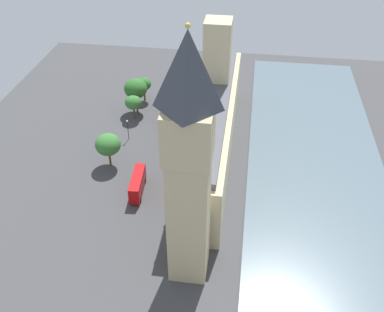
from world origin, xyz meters
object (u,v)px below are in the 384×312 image
at_px(car_blue_opposite_hall, 178,106).
at_px(plane_tree_by_river_gate, 144,84).
at_px(parliament_building, 211,123).
at_px(clock_tower, 189,166).
at_px(double_decker_bus_under_trees, 137,184).
at_px(pedestrian_trailing, 198,96).
at_px(plane_tree_near_tower, 108,145).
at_px(car_black_kerbside, 166,139).
at_px(double_decker_bus_far_end, 171,115).
at_px(street_lamp_slot_12, 137,102).
at_px(pedestrian_midblock, 168,198).
at_px(street_lamp_slot_11, 128,126).
at_px(pedestrian_corner, 173,187).
at_px(plane_tree_leading, 136,89).
at_px(plane_tree_slot_10, 133,102).

bearing_deg(car_blue_opposite_hall, plane_tree_by_river_gate, -22.19).
bearing_deg(parliament_building, plane_tree_by_river_gate, -45.87).
distance_m(clock_tower, double_decker_bus_under_trees, 35.27).
bearing_deg(pedestrian_trailing, plane_tree_by_river_gate, 71.22).
bearing_deg(plane_tree_near_tower, double_decker_bus_under_trees, 135.75).
bearing_deg(double_decker_bus_under_trees, car_blue_opposite_hall, -98.12).
bearing_deg(car_blue_opposite_hall, car_black_kerbside, 84.84).
bearing_deg(pedestrian_trailing, car_blue_opposite_hall, 112.36).
relative_size(double_decker_bus_far_end, street_lamp_slot_12, 1.59).
bearing_deg(car_blue_opposite_hall, street_lamp_slot_12, 21.83).
distance_m(pedestrian_midblock, street_lamp_slot_11, 29.06).
distance_m(double_decker_bus_far_end, double_decker_bus_under_trees, 32.45).
height_order(double_decker_bus_under_trees, street_lamp_slot_12, street_lamp_slot_12).
relative_size(double_decker_bus_under_trees, street_lamp_slot_12, 1.61).
distance_m(double_decker_bus_under_trees, pedestrian_midblock, 8.34).
height_order(pedestrian_midblock, plane_tree_near_tower, plane_tree_near_tower).
height_order(car_blue_opposite_hall, street_lamp_slot_11, street_lamp_slot_11).
bearing_deg(street_lamp_slot_12, plane_tree_near_tower, 87.20).
relative_size(clock_tower, pedestrian_corner, 30.17).
height_order(plane_tree_by_river_gate, street_lamp_slot_12, plane_tree_by_river_gate).
bearing_deg(plane_tree_by_river_gate, pedestrian_corner, 111.85).
distance_m(pedestrian_trailing, plane_tree_leading, 21.76).
distance_m(car_blue_opposite_hall, plane_tree_near_tower, 34.22).
xyz_separation_m(clock_tower, street_lamp_slot_11, (23.85, -43.07, -21.68)).
relative_size(pedestrian_midblock, plane_tree_slot_10, 0.22).
distance_m(double_decker_bus_far_end, pedestrian_midblock, 35.00).
height_order(car_blue_opposite_hall, street_lamp_slot_12, street_lamp_slot_12).
bearing_deg(pedestrian_corner, double_decker_bus_far_end, -11.70).
distance_m(pedestrian_trailing, pedestrian_corner, 45.88).
bearing_deg(car_blue_opposite_hall, parliament_building, 116.00).
bearing_deg(plane_tree_slot_10, double_decker_bus_far_end, 177.24).
xyz_separation_m(pedestrian_corner, plane_tree_near_tower, (18.06, -7.33, 5.70)).
height_order(car_black_kerbside, plane_tree_leading, plane_tree_leading).
xyz_separation_m(car_blue_opposite_hall, street_lamp_slot_12, (11.35, 5.70, 3.71)).
relative_size(double_decker_bus_far_end, plane_tree_leading, 0.97).
height_order(double_decker_bus_under_trees, plane_tree_leading, plane_tree_leading).
relative_size(pedestrian_trailing, plane_tree_by_river_gate, 0.21).
relative_size(clock_tower, car_black_kerbside, 11.92).
distance_m(pedestrian_midblock, plane_tree_leading, 43.74).
bearing_deg(plane_tree_near_tower, street_lamp_slot_12, -92.80).
height_order(car_black_kerbside, plane_tree_near_tower, plane_tree_near_tower).
bearing_deg(pedestrian_corner, pedestrian_midblock, 151.36).
bearing_deg(plane_tree_near_tower, double_decker_bus_far_end, -117.80).
bearing_deg(street_lamp_slot_11, plane_tree_leading, -85.24).
height_order(plane_tree_near_tower, street_lamp_slot_12, plane_tree_near_tower).
xyz_separation_m(plane_tree_by_river_gate, plane_tree_slot_10, (0.53, 11.52, -0.21)).
bearing_deg(plane_tree_leading, double_decker_bus_far_end, 156.49).
xyz_separation_m(car_black_kerbside, plane_tree_by_river_gate, (11.38, -22.63, 4.91)).
bearing_deg(plane_tree_near_tower, clock_tower, 129.72).
bearing_deg(plane_tree_slot_10, street_lamp_slot_11, 95.55).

